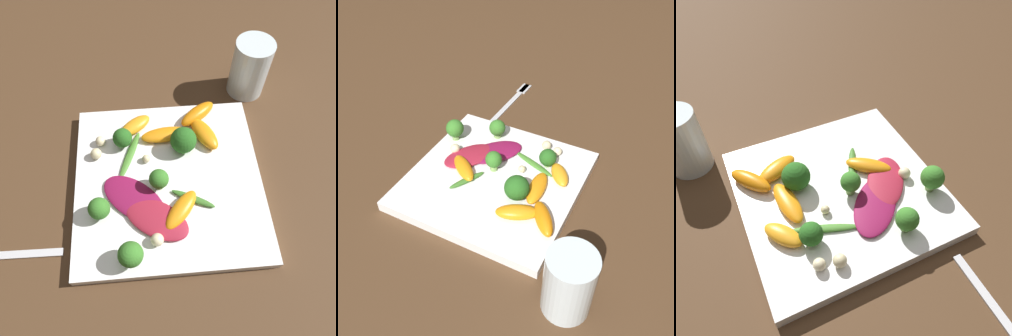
% 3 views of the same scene
% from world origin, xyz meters
% --- Properties ---
extents(ground_plane, '(2.40, 2.40, 0.00)m').
position_xyz_m(ground_plane, '(0.00, 0.00, 0.00)').
color(ground_plane, '#4C331E').
extents(plate, '(0.29, 0.29, 0.02)m').
position_xyz_m(plate, '(0.00, 0.00, 0.01)').
color(plate, white).
rests_on(plate, ground_plane).
extents(drinking_glass, '(0.07, 0.07, 0.10)m').
position_xyz_m(drinking_glass, '(-0.16, -0.19, 0.05)').
color(drinking_glass, silver).
rests_on(drinking_glass, ground_plane).
extents(radicchio_leaf_0, '(0.11, 0.10, 0.01)m').
position_xyz_m(radicchio_leaf_0, '(0.02, 0.07, 0.02)').
color(radicchio_leaf_0, maroon).
rests_on(radicchio_leaf_0, plate).
extents(radicchio_leaf_1, '(0.12, 0.11, 0.01)m').
position_xyz_m(radicchio_leaf_1, '(0.05, 0.03, 0.02)').
color(radicchio_leaf_1, maroon).
rests_on(radicchio_leaf_1, plate).
extents(orange_segment_0, '(0.07, 0.06, 0.02)m').
position_xyz_m(orange_segment_0, '(-0.06, -0.12, 0.03)').
color(orange_segment_0, orange).
rests_on(orange_segment_0, plate).
extents(orange_segment_1, '(0.06, 0.07, 0.02)m').
position_xyz_m(orange_segment_1, '(-0.01, 0.06, 0.03)').
color(orange_segment_1, orange).
rests_on(orange_segment_1, plate).
extents(orange_segment_2, '(0.08, 0.04, 0.02)m').
position_xyz_m(orange_segment_2, '(0.00, -0.08, 0.03)').
color(orange_segment_2, orange).
rests_on(orange_segment_2, plate).
extents(orange_segment_3, '(0.06, 0.07, 0.02)m').
position_xyz_m(orange_segment_3, '(-0.07, -0.07, 0.03)').
color(orange_segment_3, orange).
rests_on(orange_segment_3, plate).
extents(orange_segment_4, '(0.06, 0.06, 0.02)m').
position_xyz_m(orange_segment_4, '(0.05, -0.10, 0.03)').
color(orange_segment_4, orange).
rests_on(orange_segment_4, plate).
extents(broccoli_floret_0, '(0.03, 0.03, 0.04)m').
position_xyz_m(broccoli_floret_0, '(0.07, -0.07, 0.04)').
color(broccoli_floret_0, '#84AD5B').
rests_on(broccoli_floret_0, plate).
extents(broccoli_floret_1, '(0.04, 0.04, 0.04)m').
position_xyz_m(broccoli_floret_1, '(-0.03, -0.06, 0.04)').
color(broccoli_floret_1, '#7A9E51').
rests_on(broccoli_floret_1, plate).
extents(broccoli_floret_2, '(0.03, 0.03, 0.04)m').
position_xyz_m(broccoli_floret_2, '(0.10, 0.05, 0.04)').
color(broccoli_floret_2, '#84AD5B').
rests_on(broccoli_floret_2, plate).
extents(broccoli_floret_3, '(0.03, 0.03, 0.04)m').
position_xyz_m(broccoli_floret_3, '(0.06, 0.12, 0.04)').
color(broccoli_floret_3, '#84AD5B').
rests_on(broccoli_floret_3, plate).
extents(broccoli_floret_4, '(0.03, 0.03, 0.04)m').
position_xyz_m(broccoli_floret_4, '(0.02, 0.01, 0.04)').
color(broccoli_floret_4, '#84AD5B').
rests_on(broccoli_floret_4, plate).
extents(arugula_sprig_0, '(0.07, 0.04, 0.01)m').
position_xyz_m(arugula_sprig_0, '(-0.03, 0.04, 0.02)').
color(arugula_sprig_0, '#3D7528').
rests_on(arugula_sprig_0, plate).
extents(arugula_sprig_1, '(0.04, 0.09, 0.01)m').
position_xyz_m(arugula_sprig_1, '(0.06, -0.05, 0.02)').
color(arugula_sprig_1, '#47842D').
rests_on(arugula_sprig_1, plate).
extents(macadamia_nut_0, '(0.01, 0.01, 0.01)m').
position_xyz_m(macadamia_nut_0, '(0.03, -0.04, 0.02)').
color(macadamia_nut_0, beige).
rests_on(macadamia_nut_0, plate).
extents(macadamia_nut_1, '(0.02, 0.02, 0.02)m').
position_xyz_m(macadamia_nut_1, '(0.10, -0.07, 0.03)').
color(macadamia_nut_1, beige).
rests_on(macadamia_nut_1, plate).
extents(macadamia_nut_2, '(0.02, 0.02, 0.02)m').
position_xyz_m(macadamia_nut_2, '(0.11, -0.05, 0.03)').
color(macadamia_nut_2, beige).
rests_on(macadamia_nut_2, plate).
extents(macadamia_nut_3, '(0.02, 0.02, 0.02)m').
position_xyz_m(macadamia_nut_3, '(0.02, 0.10, 0.03)').
color(macadamia_nut_3, beige).
rests_on(macadamia_nut_3, plate).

